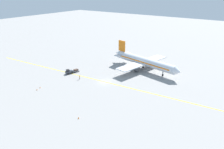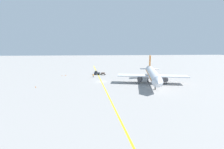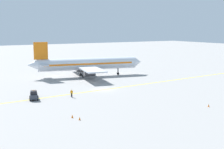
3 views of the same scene
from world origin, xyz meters
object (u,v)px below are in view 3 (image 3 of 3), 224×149
traffic_cone_by_wingtip (72,116)px  baggage_tug_dark (34,96)px  ground_crew_worker (72,93)px  traffic_cone_mid_apron (209,105)px  airplane_at_gate (87,64)px  baggage_cart_trailing (34,93)px  traffic_cone_near_nose (80,118)px

traffic_cone_by_wingtip → baggage_tug_dark: bearing=-174.3°
baggage_tug_dark → ground_crew_worker: (1.76, 7.64, 0.01)m
traffic_cone_mid_apron → traffic_cone_by_wingtip: bearing=-104.5°
baggage_tug_dark → traffic_cone_by_wingtip: bearing=5.7°
airplane_at_gate → traffic_cone_mid_apron: bearing=4.2°
baggage_cart_trailing → baggage_tug_dark: bearing=-16.4°
airplane_at_gate → traffic_cone_mid_apron: airplane_at_gate is taller
traffic_cone_near_nose → traffic_cone_mid_apron: (4.67, 24.38, 0.00)m
baggage_cart_trailing → ground_crew_worker: 8.32m
airplane_at_gate → traffic_cone_by_wingtip: bearing=-29.4°
baggage_cart_trailing → traffic_cone_mid_apron: size_ratio=5.25×
ground_crew_worker → traffic_cone_by_wingtip: (14.16, -6.04, -0.63)m
ground_crew_worker → baggage_cart_trailing: bearing=-126.3°
ground_crew_worker → traffic_cone_by_wingtip: ground_crew_worker is taller
traffic_cone_near_nose → traffic_cone_by_wingtip: same height
airplane_at_gate → baggage_tug_dark: size_ratio=10.70×
airplane_at_gate → traffic_cone_near_nose: 45.44m
baggage_cart_trailing → traffic_cone_by_wingtip: baggage_cart_trailing is taller
baggage_tug_dark → traffic_cone_near_nose: (17.67, 2.11, -0.63)m
ground_crew_worker → traffic_cone_mid_apron: bearing=42.5°
airplane_at_gate → traffic_cone_near_nose: size_ratio=64.20×
traffic_cone_near_nose → traffic_cone_mid_apron: size_ratio=1.00×
baggage_cart_trailing → traffic_cone_near_nose: bearing=3.2°
ground_crew_worker → traffic_cone_mid_apron: 27.92m
airplane_at_gate → traffic_cone_near_nose: (40.11, -21.07, -3.43)m
airplane_at_gate → ground_crew_worker: bearing=-32.7°
airplane_at_gate → baggage_tug_dark: bearing=-45.9°
traffic_cone_by_wingtip → baggage_cart_trailing: bearing=-178.0°
traffic_cone_mid_apron → baggage_cart_trailing: bearing=-134.9°
baggage_cart_trailing → ground_crew_worker: bearing=53.7°
baggage_cart_trailing → traffic_cone_mid_apron: (25.50, 25.56, -0.49)m
baggage_tug_dark → traffic_cone_mid_apron: size_ratio=6.00×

